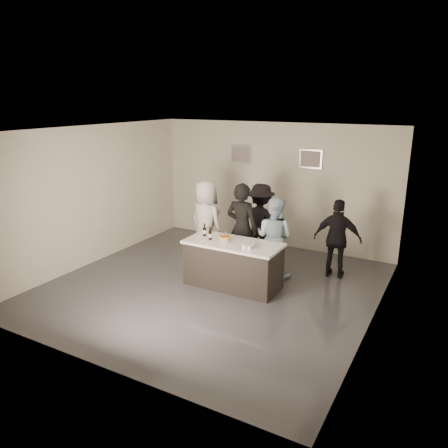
{
  "coord_description": "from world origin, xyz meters",
  "views": [
    {
      "loc": [
        4.01,
        -6.73,
        3.57
      ],
      "look_at": [
        0.0,
        0.5,
        1.15
      ],
      "focal_mm": 35.0,
      "sensor_mm": 36.0,
      "label": 1
    }
  ],
  "objects_px": {
    "person_main_blue": "(274,237)",
    "person_guest_left": "(206,222)",
    "bar_counter": "(233,264)",
    "person_guest_back": "(260,222)",
    "person_main_black": "(242,229)",
    "cake": "(225,239)",
    "beer_bottle_a": "(204,230)",
    "beer_bottle_b": "(210,233)",
    "person_guest_right": "(337,239)"
  },
  "relations": [
    {
      "from": "cake",
      "to": "person_guest_back",
      "type": "distance_m",
      "value": 1.62
    },
    {
      "from": "beer_bottle_a",
      "to": "person_main_blue",
      "type": "bearing_deg",
      "value": 35.11
    },
    {
      "from": "bar_counter",
      "to": "person_guest_right",
      "type": "relative_size",
      "value": 1.14
    },
    {
      "from": "person_main_blue",
      "to": "beer_bottle_a",
      "type": "bearing_deg",
      "value": 40.49
    },
    {
      "from": "bar_counter",
      "to": "person_main_blue",
      "type": "distance_m",
      "value": 1.07
    },
    {
      "from": "person_main_black",
      "to": "person_main_blue",
      "type": "relative_size",
      "value": 1.16
    },
    {
      "from": "beer_bottle_b",
      "to": "person_main_black",
      "type": "xyz_separation_m",
      "value": [
        0.29,
        0.79,
        -0.07
      ]
    },
    {
      "from": "bar_counter",
      "to": "person_guest_back",
      "type": "relative_size",
      "value": 1.07
    },
    {
      "from": "person_main_blue",
      "to": "person_guest_left",
      "type": "xyz_separation_m",
      "value": [
        -1.62,
        -0.01,
        0.1
      ]
    },
    {
      "from": "beer_bottle_a",
      "to": "person_guest_left",
      "type": "height_order",
      "value": "person_guest_left"
    },
    {
      "from": "cake",
      "to": "beer_bottle_a",
      "type": "xyz_separation_m",
      "value": [
        -0.51,
        0.08,
        0.09
      ]
    },
    {
      "from": "cake",
      "to": "person_main_blue",
      "type": "bearing_deg",
      "value": 54.29
    },
    {
      "from": "beer_bottle_b",
      "to": "cake",
      "type": "bearing_deg",
      "value": 12.57
    },
    {
      "from": "beer_bottle_b",
      "to": "person_guest_right",
      "type": "height_order",
      "value": "person_guest_right"
    },
    {
      "from": "beer_bottle_b",
      "to": "beer_bottle_a",
      "type": "bearing_deg",
      "value": 145.9
    },
    {
      "from": "cake",
      "to": "person_guest_left",
      "type": "xyz_separation_m",
      "value": [
        -0.97,
        0.89,
        -0.02
      ]
    },
    {
      "from": "bar_counter",
      "to": "beer_bottle_b",
      "type": "height_order",
      "value": "beer_bottle_b"
    },
    {
      "from": "beer_bottle_a",
      "to": "beer_bottle_b",
      "type": "xyz_separation_m",
      "value": [
        0.22,
        -0.15,
        0.0
      ]
    },
    {
      "from": "cake",
      "to": "beer_bottle_b",
      "type": "relative_size",
      "value": 0.87
    },
    {
      "from": "bar_counter",
      "to": "cake",
      "type": "height_order",
      "value": "cake"
    },
    {
      "from": "person_main_black",
      "to": "person_guest_back",
      "type": "height_order",
      "value": "person_main_black"
    },
    {
      "from": "cake",
      "to": "beer_bottle_a",
      "type": "relative_size",
      "value": 0.87
    },
    {
      "from": "cake",
      "to": "person_guest_left",
      "type": "relative_size",
      "value": 0.12
    },
    {
      "from": "bar_counter",
      "to": "beer_bottle_b",
      "type": "xyz_separation_m",
      "value": [
        -0.47,
        -0.07,
        0.58
      ]
    },
    {
      "from": "person_guest_right",
      "to": "person_guest_back",
      "type": "bearing_deg",
      "value": -11.28
    },
    {
      "from": "bar_counter",
      "to": "beer_bottle_a",
      "type": "xyz_separation_m",
      "value": [
        -0.69,
        0.08,
        0.58
      ]
    },
    {
      "from": "bar_counter",
      "to": "person_guest_back",
      "type": "distance_m",
      "value": 1.67
    },
    {
      "from": "person_main_black",
      "to": "person_guest_right",
      "type": "relative_size",
      "value": 1.18
    },
    {
      "from": "person_main_blue",
      "to": "person_guest_right",
      "type": "distance_m",
      "value": 1.27
    },
    {
      "from": "person_main_black",
      "to": "person_main_blue",
      "type": "xyz_separation_m",
      "value": [
        0.65,
        0.18,
        -0.13
      ]
    },
    {
      "from": "beer_bottle_a",
      "to": "person_guest_left",
      "type": "distance_m",
      "value": 0.93
    },
    {
      "from": "beer_bottle_b",
      "to": "person_main_black",
      "type": "relative_size",
      "value": 0.14
    },
    {
      "from": "bar_counter",
      "to": "person_guest_right",
      "type": "height_order",
      "value": "person_guest_right"
    },
    {
      "from": "person_guest_right",
      "to": "bar_counter",
      "type": "bearing_deg",
      "value": 35.76
    },
    {
      "from": "person_main_blue",
      "to": "person_guest_left",
      "type": "relative_size",
      "value": 0.9
    },
    {
      "from": "beer_bottle_b",
      "to": "person_guest_right",
      "type": "relative_size",
      "value": 0.16
    },
    {
      "from": "bar_counter",
      "to": "person_guest_left",
      "type": "bearing_deg",
      "value": 142.46
    },
    {
      "from": "cake",
      "to": "person_guest_right",
      "type": "height_order",
      "value": "person_guest_right"
    },
    {
      "from": "person_guest_left",
      "to": "person_guest_right",
      "type": "relative_size",
      "value": 1.13
    },
    {
      "from": "person_guest_right",
      "to": "person_guest_back",
      "type": "height_order",
      "value": "person_guest_back"
    },
    {
      "from": "beer_bottle_a",
      "to": "bar_counter",
      "type": "bearing_deg",
      "value": -6.34
    },
    {
      "from": "beer_bottle_a",
      "to": "beer_bottle_b",
      "type": "height_order",
      "value": "same"
    },
    {
      "from": "beer_bottle_a",
      "to": "person_guest_left",
      "type": "bearing_deg",
      "value": 119.62
    },
    {
      "from": "beer_bottle_b",
      "to": "person_guest_back",
      "type": "xyz_separation_m",
      "value": [
        0.31,
        1.68,
        -0.16
      ]
    },
    {
      "from": "cake",
      "to": "person_main_blue",
      "type": "distance_m",
      "value": 1.11
    },
    {
      "from": "cake",
      "to": "person_guest_back",
      "type": "bearing_deg",
      "value": 89.59
    },
    {
      "from": "person_guest_left",
      "to": "beer_bottle_b",
      "type": "bearing_deg",
      "value": 143.03
    },
    {
      "from": "beer_bottle_a",
      "to": "person_guest_back",
      "type": "distance_m",
      "value": 1.63
    },
    {
      "from": "person_main_black",
      "to": "person_guest_right",
      "type": "height_order",
      "value": "person_main_black"
    },
    {
      "from": "beer_bottle_a",
      "to": "person_main_black",
      "type": "xyz_separation_m",
      "value": [
        0.51,
        0.64,
        -0.07
      ]
    }
  ]
}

